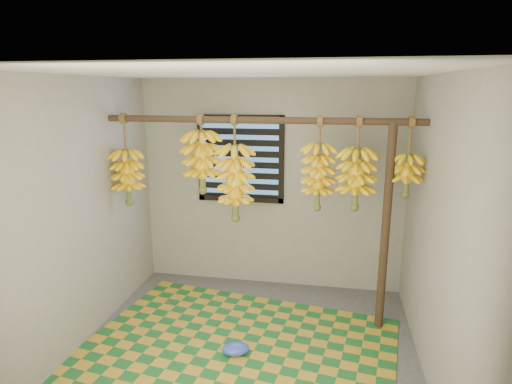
% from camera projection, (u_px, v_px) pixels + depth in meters
% --- Properties ---
extents(floor, '(3.00, 3.00, 0.01)m').
position_uv_depth(floor, '(245.00, 356.00, 3.76)').
color(floor, '#484848').
rests_on(floor, ground).
extents(ceiling, '(3.00, 3.00, 0.01)m').
position_uv_depth(ceiling, '(243.00, 72.00, 3.19)').
color(ceiling, silver).
rests_on(ceiling, wall_back).
extents(wall_back, '(3.00, 0.01, 2.40)m').
position_uv_depth(wall_back, '(271.00, 185.00, 4.91)').
color(wall_back, gray).
rests_on(wall_back, floor).
extents(wall_left, '(0.01, 3.00, 2.40)m').
position_uv_depth(wall_left, '(76.00, 216.00, 3.74)').
color(wall_left, gray).
rests_on(wall_left, floor).
extents(wall_right, '(0.01, 3.00, 2.40)m').
position_uv_depth(wall_right, '(440.00, 237.00, 3.21)').
color(wall_right, gray).
rests_on(wall_right, floor).
extents(window, '(1.00, 0.04, 1.00)m').
position_uv_depth(window, '(240.00, 159.00, 4.87)').
color(window, black).
rests_on(window, wall_back).
extents(hanging_pole, '(3.00, 0.06, 0.06)m').
position_uv_depth(hanging_pole, '(259.00, 120.00, 3.95)').
color(hanging_pole, '#3F2D1B').
rests_on(hanging_pole, wall_left).
extents(support_post, '(0.08, 0.08, 2.00)m').
position_uv_depth(support_post, '(385.00, 230.00, 3.98)').
color(support_post, '#3F2D1B').
rests_on(support_post, floor).
extents(woven_mat, '(3.03, 2.58, 0.01)m').
position_uv_depth(woven_mat, '(232.00, 355.00, 3.75)').
color(woven_mat, '#1B5B25').
rests_on(woven_mat, floor).
extents(plastic_bag, '(0.29, 0.24, 0.10)m').
position_uv_depth(plastic_bag, '(236.00, 349.00, 3.75)').
color(plastic_bag, '#3148B7').
rests_on(plastic_bag, woven_mat).
extents(banana_bunch_a, '(0.32, 0.32, 0.92)m').
position_uv_depth(banana_bunch_a, '(128.00, 177.00, 4.33)').
color(banana_bunch_a, brown).
rests_on(banana_bunch_a, hanging_pole).
extents(banana_bunch_b, '(0.36, 0.36, 0.76)m').
position_uv_depth(banana_bunch_b, '(202.00, 162.00, 4.15)').
color(banana_bunch_b, brown).
rests_on(banana_bunch_b, hanging_pole).
extents(banana_bunch_c, '(0.33, 0.33, 1.03)m').
position_uv_depth(banana_bunch_c, '(235.00, 183.00, 4.14)').
color(banana_bunch_c, brown).
rests_on(banana_bunch_c, hanging_pole).
extents(banana_bunch_d, '(0.31, 0.31, 0.88)m').
position_uv_depth(banana_bunch_d, '(318.00, 177.00, 3.98)').
color(banana_bunch_d, brown).
rests_on(banana_bunch_d, hanging_pole).
extents(banana_bunch_e, '(0.35, 0.35, 0.86)m').
position_uv_depth(banana_bunch_e, '(356.00, 179.00, 3.92)').
color(banana_bunch_e, brown).
rests_on(banana_bunch_e, hanging_pole).
extents(banana_bunch_f, '(0.28, 0.28, 0.72)m').
position_uv_depth(banana_bunch_f, '(407.00, 175.00, 3.83)').
color(banana_bunch_f, brown).
rests_on(banana_bunch_f, hanging_pole).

